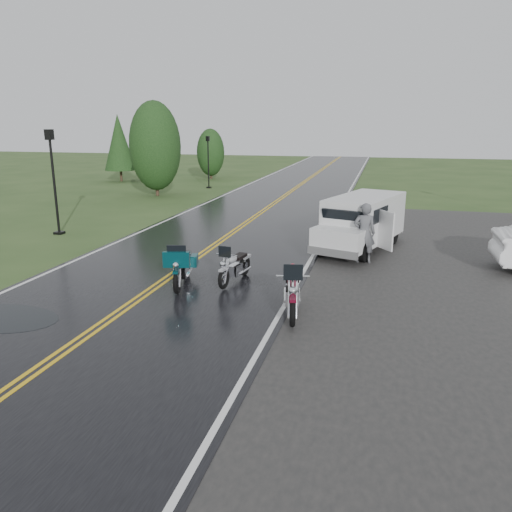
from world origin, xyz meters
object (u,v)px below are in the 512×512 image
Objects in this scene: motorcycle_red at (293,300)px; person_at_van at (364,234)px; lamp_post_far_left at (208,162)px; motorcycle_silver at (224,271)px; motorcycle_teal at (176,272)px; van_white at (322,228)px; lamp_post_near_left at (54,182)px.

person_at_van reaches higher than motorcycle_red.
person_at_van is 20.93m from lamp_post_far_left.
motorcycle_red is 0.65× the size of lamp_post_far_left.
lamp_post_far_left is (-8.00, 21.27, 1.24)m from motorcycle_silver.
lamp_post_far_left is (-10.29, 23.39, 1.13)m from motorcycle_red.
motorcycle_silver is at bearing 18.13° from motorcycle_teal.
motorcycle_red is 3.12m from motorcycle_silver.
motorcycle_red is at bearing -36.38° from motorcycle_teal.
motorcycle_silver is at bearing -97.69° from van_white.
motorcycle_silver is 4.90m from van_white.
motorcycle_silver is at bearing 41.74° from person_at_van.
motorcycle_red is 13.52m from lamp_post_near_left.
van_white is 1.17× the size of lamp_post_near_left.
motorcycle_teal is at bearing 38.66° from person_at_van.
motorcycle_red is 25.58m from lamp_post_far_left.
van_white is (3.23, 5.06, 0.33)m from motorcycle_teal.
motorcycle_silver is 0.40× the size of van_white.
van_white reaches higher than motorcycle_silver.
motorcycle_red is at bearing -70.36° from van_white.
motorcycle_teal is 0.44× the size of van_white.
van_white reaches higher than motorcycle_red.
van_white is 1.37× the size of lamp_post_far_left.
motorcycle_red is 0.47× the size of van_white.
van_white is (2.14, 4.39, 0.40)m from motorcycle_silver.
motorcycle_silver is 0.46× the size of lamp_post_near_left.
lamp_post_far_left is at bearing 86.68° from lamp_post_near_left.
van_white is 19.71m from lamp_post_far_left.
motorcycle_silver is 0.54× the size of lamp_post_far_left.
lamp_post_far_left reaches higher than motorcycle_red.
person_at_van is at bearing 67.17° from motorcycle_red.
person_at_van is at bearing 54.95° from motorcycle_silver.
lamp_post_near_left reaches higher than motorcycle_red.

